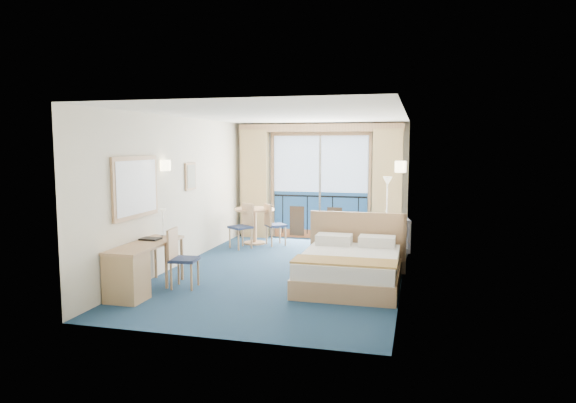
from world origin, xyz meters
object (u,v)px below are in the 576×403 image
object	(u,v)px
desk_chair	(179,254)
round_table	(255,217)
table_chair_a	(272,222)
bed	(350,267)
nightstand	(391,255)
table_chair_b	(244,223)
floor_lamp	(387,195)
desk	(131,271)
armchair	(387,235)

from	to	relation	value
desk_chair	round_table	size ratio (longest dim) A/B	1.04
table_chair_a	bed	bearing A→B (deg)	179.77
nightstand	table_chair_b	world-z (taller)	table_chair_b
nightstand	floor_lamp	world-z (taller)	floor_lamp
desk_chair	table_chair_b	size ratio (longest dim) A/B	0.97
desk	round_table	size ratio (longest dim) A/B	1.75
bed	desk_chair	world-z (taller)	bed
floor_lamp	desk_chair	size ratio (longest dim) A/B	1.68
desk_chair	round_table	world-z (taller)	desk_chair
desk_chair	desk	bearing A→B (deg)	143.58
desk	round_table	bearing A→B (deg)	84.35
floor_lamp	table_chair_a	bearing A→B (deg)	-177.72
armchair	floor_lamp	bearing A→B (deg)	-96.78
floor_lamp	table_chair_a	distance (m)	2.54
floor_lamp	round_table	bearing A→B (deg)	-179.87
desk	round_table	xyz separation A→B (m)	(0.43, 4.37, 0.20)
floor_lamp	table_chair_b	size ratio (longest dim) A/B	1.62
table_chair_a	desk_chair	bearing A→B (deg)	135.74
table_chair_b	floor_lamp	bearing A→B (deg)	46.08
table_chair_a	floor_lamp	bearing A→B (deg)	-124.64
round_table	table_chair_b	size ratio (longest dim) A/B	0.93
nightstand	table_chair_a	world-z (taller)	table_chair_a
desk	table_chair_b	world-z (taller)	table_chair_b
floor_lamp	bed	bearing A→B (deg)	-97.49
armchair	desk	distance (m)	5.20
floor_lamp	table_chair_b	distance (m)	3.08
desk	desk_chair	xyz separation A→B (m)	(0.41, 0.70, 0.12)
bed	floor_lamp	distance (m)	3.04
bed	desk	xyz separation A→B (m)	(-2.95, -1.49, 0.11)
nightstand	desk_chair	xyz separation A→B (m)	(-3.10, -2.03, 0.27)
floor_lamp	desk_chair	distance (m)	4.73
floor_lamp	desk	size ratio (longest dim) A/B	1.00
floor_lamp	nightstand	bearing A→B (deg)	-83.54
desk_chair	armchair	bearing A→B (deg)	-47.97
table_chair_a	round_table	bearing A→B (deg)	41.41
table_chair_a	table_chair_b	size ratio (longest dim) A/B	0.97
round_table	armchair	bearing A→B (deg)	-7.59
armchair	desk_chair	bearing A→B (deg)	37.69
bed	floor_lamp	xyz separation A→B (m)	(0.38, 2.88, 0.88)
bed	round_table	bearing A→B (deg)	131.17
armchair	table_chair_b	distance (m)	3.00
round_table	table_chair_a	world-z (taller)	table_chair_a
desk_chair	round_table	xyz separation A→B (m)	(0.02, 3.66, 0.08)
desk_chair	table_chair_b	world-z (taller)	table_chair_b
bed	armchair	distance (m)	2.52
table_chair_a	nightstand	bearing A→B (deg)	-157.19
bed	nightstand	world-z (taller)	bed
round_table	table_chair_b	world-z (taller)	table_chair_b
nightstand	table_chair_b	distance (m)	3.36
desk	table_chair_a	bearing A→B (deg)	78.47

